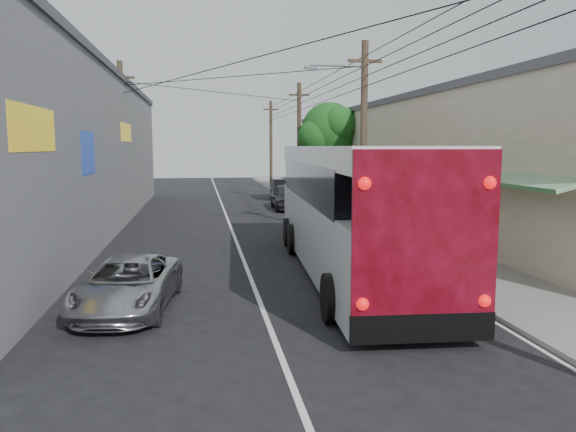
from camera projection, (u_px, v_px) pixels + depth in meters
name	position (u px, v px, depth m)	size (l,w,h in m)	color
ground	(285.00, 368.00, 9.73)	(120.00, 120.00, 0.00)	black
sidewalk	(348.00, 216.00, 30.33)	(3.00, 80.00, 0.12)	slate
building_right	(415.00, 158.00, 32.60)	(7.09, 40.00, 6.25)	beige
building_left	(42.00, 150.00, 25.61)	(7.20, 36.00, 7.25)	slate
utility_poles	(286.00, 140.00, 29.62)	(11.80, 45.28, 8.00)	#473828
street_tree	(330.00, 133.00, 35.71)	(4.40, 4.00, 6.60)	#3F2B19
coach_bus	(349.00, 208.00, 16.76)	(3.68, 13.41, 3.82)	silver
jeepney	(128.00, 284.00, 13.11)	(2.02, 4.38, 1.22)	#B4B3BA
parked_suv	(329.00, 219.00, 22.95)	(2.36, 5.80, 1.68)	#A9A9B1
parked_car_mid	(288.00, 197.00, 34.13)	(1.83, 4.56, 1.55)	#28282D
parked_car_far	(283.00, 189.00, 41.00)	(1.49, 4.26, 1.40)	black
pedestrian_near	(462.00, 226.00, 19.55)	(0.68, 0.45, 1.87)	#CE6D88
pedestrian_far	(433.00, 228.00, 20.58)	(0.69, 0.54, 1.43)	#8EADCF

